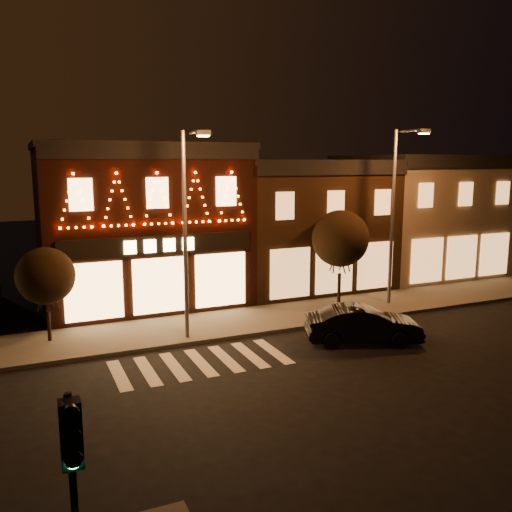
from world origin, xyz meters
TOP-DOWN VIEW (x-y plane):
  - ground at (0.00, 0.00)m, footprint 120.00×120.00m
  - sidewalk_far at (2.00, 8.00)m, footprint 44.00×4.00m
  - building_pulp at (0.00, 13.98)m, footprint 10.20×8.34m
  - building_right_a at (9.50, 13.99)m, footprint 9.20×8.28m
  - building_right_b at (18.50, 13.99)m, footprint 9.20×8.28m
  - traffic_signal_near at (-5.42, -7.15)m, footprint 0.29×0.43m
  - streetlamp_mid at (0.33, 6.42)m, footprint 0.66×1.94m
  - streetlamp_right at (11.55, 7.54)m, footprint 0.62×2.03m
  - tree_left at (-5.01, 8.50)m, footprint 2.32×2.32m
  - tree_right at (9.05, 8.73)m, footprint 2.90×2.90m
  - dark_sedan at (6.83, 3.41)m, footprint 4.97×3.24m

SIDE VIEW (x-z plane):
  - ground at x=0.00m, z-range 0.00..0.00m
  - sidewalk_far at x=2.00m, z-range 0.00..0.15m
  - dark_sedan at x=6.83m, z-range 0.00..1.55m
  - tree_left at x=-5.01m, z-range 0.92..4.80m
  - traffic_signal_near at x=-5.42m, z-range 1.00..5.16m
  - tree_right at x=9.05m, z-range 1.12..5.97m
  - building_right_a at x=9.50m, z-range 0.01..7.51m
  - building_right_b at x=18.50m, z-range 0.01..7.81m
  - building_pulp at x=0.00m, z-range 0.01..8.31m
  - streetlamp_mid at x=0.33m, z-range 0.88..9.34m
  - streetlamp_right at x=11.55m, z-range 0.92..9.74m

